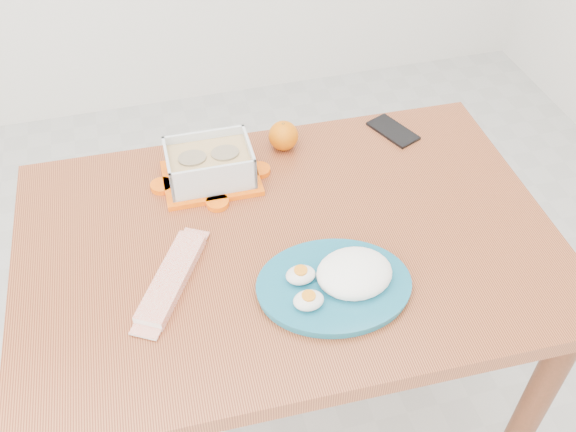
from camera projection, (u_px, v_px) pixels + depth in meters
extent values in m
cube|color=#A6582F|center=(288.00, 244.00, 1.31)|extent=(1.11, 0.76, 0.04)
cylinder|color=#612C18|center=(528.00, 416.00, 1.44)|extent=(0.06, 0.06, 0.71)
cylinder|color=#612C18|center=(85.00, 291.00, 1.70)|extent=(0.06, 0.06, 0.71)
cylinder|color=#612C18|center=(425.00, 230.00, 1.86)|extent=(0.06, 0.06, 0.71)
cube|color=#FF5E07|center=(211.00, 178.00, 1.42)|extent=(0.21, 0.16, 0.01)
cube|color=silver|center=(210.00, 163.00, 1.39)|extent=(0.19, 0.14, 0.08)
cube|color=tan|center=(210.00, 165.00, 1.39)|extent=(0.17, 0.12, 0.05)
cylinder|color=#8A785A|center=(193.00, 161.00, 1.37)|extent=(0.06, 0.06, 0.02)
cylinder|color=#8A785A|center=(225.00, 156.00, 1.39)|extent=(0.06, 0.06, 0.02)
sphere|color=orange|center=(283.00, 136.00, 1.48)|extent=(0.07, 0.07, 0.07)
cylinder|color=#16627C|center=(334.00, 286.00, 1.19)|extent=(0.32, 0.32, 0.02)
ellipsoid|color=white|center=(355.00, 269.00, 1.17)|extent=(0.16, 0.14, 0.06)
ellipsoid|color=silver|center=(301.00, 275.00, 1.18)|extent=(0.06, 0.05, 0.03)
ellipsoid|color=silver|center=(309.00, 300.00, 1.14)|extent=(0.06, 0.05, 0.03)
cube|color=red|center=(172.00, 278.00, 1.21)|extent=(0.16, 0.22, 0.02)
cube|color=black|center=(393.00, 131.00, 1.55)|extent=(0.11, 0.14, 0.01)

